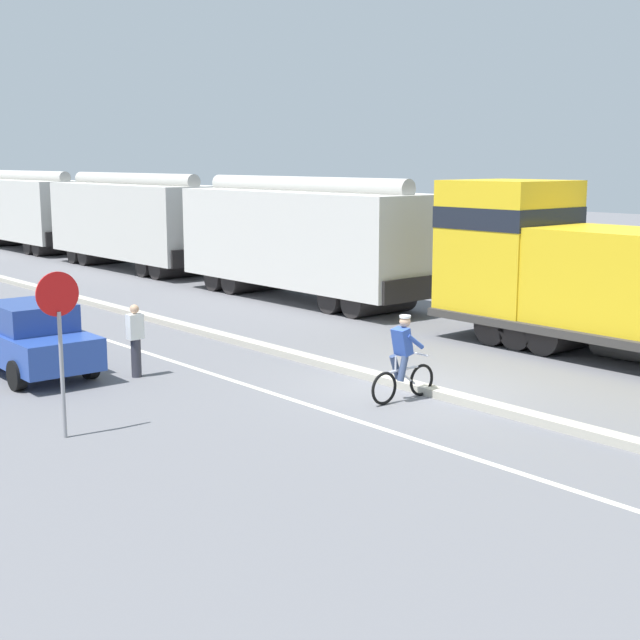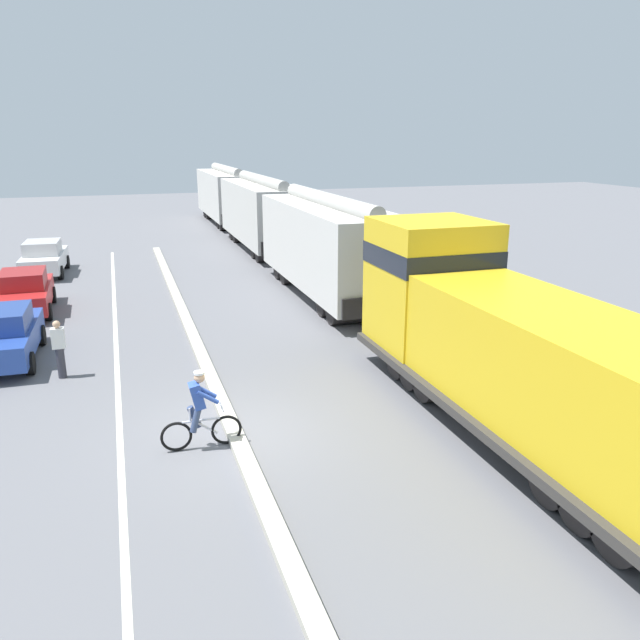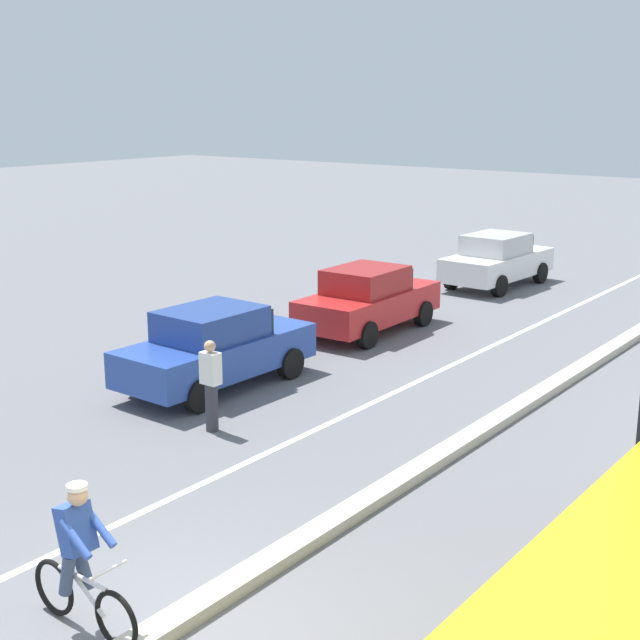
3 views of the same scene
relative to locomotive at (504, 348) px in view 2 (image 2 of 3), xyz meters
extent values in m
plane|color=slate|center=(-5.93, 1.25, -1.80)|extent=(120.00, 120.00, 0.00)
cube|color=#B2AD9E|center=(-5.93, 7.25, -1.72)|extent=(0.36, 36.00, 0.16)
cube|color=silver|center=(-8.33, 7.25, -1.79)|extent=(0.14, 36.00, 0.01)
cube|color=gold|center=(0.00, -1.44, 0.10)|extent=(2.70, 9.86, 2.40)
cube|color=gold|center=(0.00, 3.56, 0.65)|extent=(2.80, 2.80, 3.50)
cube|color=black|center=(0.00, 3.56, 1.44)|extent=(2.83, 2.83, 0.56)
cube|color=#383533|center=(0.00, -0.84, -1.10)|extent=(3.10, 11.60, 0.20)
cylinder|color=#4C4947|center=(0.00, -0.84, -1.25)|extent=(1.10, 3.00, 1.10)
cylinder|color=black|center=(0.00, 3.15, -1.30)|extent=(2.40, 1.00, 1.00)
cylinder|color=black|center=(0.00, 2.35, -1.30)|extent=(2.40, 1.00, 1.00)
cylinder|color=black|center=(0.00, 1.55, -1.30)|extent=(2.40, 1.00, 1.00)
cylinder|color=black|center=(0.00, -3.23, -1.30)|extent=(2.40, 1.00, 1.00)
cylinder|color=black|center=(0.00, -4.03, -1.30)|extent=(2.40, 1.00, 1.00)
cube|color=silver|center=(0.00, 12.16, 0.35)|extent=(2.90, 10.40, 3.10)
cylinder|color=#AEACA5|center=(0.00, 12.16, 2.08)|extent=(0.60, 9.88, 0.60)
cube|color=black|center=(0.00, 17.41, -0.85)|extent=(2.61, 0.10, 0.70)
cube|color=black|center=(0.00, 6.91, -0.85)|extent=(2.61, 0.10, 0.70)
cylinder|color=black|center=(0.00, 15.93, -1.35)|extent=(2.46, 0.90, 0.90)
cylinder|color=black|center=(0.00, 14.83, -1.35)|extent=(2.46, 0.90, 0.90)
cylinder|color=black|center=(0.00, 9.48, -1.35)|extent=(2.46, 0.90, 0.90)
cylinder|color=black|center=(0.00, 8.38, -1.35)|extent=(2.46, 0.90, 0.90)
cube|color=beige|center=(0.00, 23.76, 0.35)|extent=(2.90, 10.40, 3.10)
cylinder|color=#A6A49E|center=(0.00, 23.76, 2.08)|extent=(0.60, 9.88, 0.60)
cube|color=black|center=(0.00, 29.01, -0.85)|extent=(2.61, 0.10, 0.70)
cube|color=black|center=(0.00, 18.51, -0.85)|extent=(2.61, 0.10, 0.70)
cylinder|color=black|center=(0.00, 27.53, -1.35)|extent=(2.46, 0.90, 0.90)
cylinder|color=black|center=(0.00, 26.43, -1.35)|extent=(2.46, 0.90, 0.90)
cylinder|color=black|center=(0.00, 21.08, -1.35)|extent=(2.46, 0.90, 0.90)
cylinder|color=black|center=(0.00, 19.98, -1.35)|extent=(2.46, 0.90, 0.90)
cube|color=beige|center=(0.00, 35.36, 0.35)|extent=(2.90, 10.40, 3.10)
cylinder|color=#A9A7A0|center=(0.00, 35.36, 2.08)|extent=(0.60, 9.88, 0.60)
cube|color=black|center=(0.00, 40.61, -0.85)|extent=(2.61, 0.10, 0.70)
cube|color=black|center=(0.00, 30.11, -0.85)|extent=(2.61, 0.10, 0.70)
cylinder|color=black|center=(0.00, 39.13, -1.35)|extent=(2.46, 0.90, 0.90)
cylinder|color=black|center=(0.00, 38.03, -1.35)|extent=(2.46, 0.90, 0.90)
cylinder|color=black|center=(0.00, 32.68, -1.35)|extent=(2.46, 0.90, 0.90)
cylinder|color=black|center=(0.00, 31.58, -1.35)|extent=(2.46, 0.90, 0.90)
cube|color=#28479E|center=(-11.37, 7.90, -1.13)|extent=(1.79, 4.23, 0.70)
cube|color=navy|center=(-11.38, 7.75, -0.48)|extent=(1.54, 1.93, 0.60)
cube|color=#1E232D|center=(-11.36, 8.75, -0.53)|extent=(1.43, 0.15, 0.51)
cylinder|color=black|center=(-10.54, 9.18, -1.48)|extent=(0.23, 0.64, 0.64)
cylinder|color=black|center=(-10.59, 6.58, -1.48)|extent=(0.23, 0.64, 0.64)
cube|color=red|center=(-11.39, 13.30, -1.13)|extent=(1.78, 4.23, 0.70)
cube|color=maroon|center=(-11.39, 13.15, -0.48)|extent=(1.54, 1.93, 0.60)
cube|color=#1E232D|center=(-11.41, 14.15, -0.53)|extent=(1.43, 0.15, 0.51)
cylinder|color=black|center=(-12.22, 14.58, -1.48)|extent=(0.23, 0.64, 0.64)
cylinder|color=black|center=(-10.61, 14.62, -1.48)|extent=(0.23, 0.64, 0.64)
cylinder|color=black|center=(-10.56, 12.01, -1.48)|extent=(0.23, 0.64, 0.64)
cube|color=silver|center=(-11.34, 20.24, -1.13)|extent=(1.90, 4.28, 0.70)
cube|color=beige|center=(-11.35, 20.09, -0.48)|extent=(1.59, 1.97, 0.60)
cube|color=#1E232D|center=(-11.30, 21.09, -0.53)|extent=(1.43, 0.19, 0.51)
cylinder|color=black|center=(-12.08, 21.58, -1.48)|extent=(0.25, 0.65, 0.64)
cylinder|color=black|center=(-10.47, 21.50, -1.48)|extent=(0.25, 0.65, 0.64)
cylinder|color=black|center=(-12.21, 18.98, -1.48)|extent=(0.25, 0.65, 0.64)
cylinder|color=black|center=(-10.59, 18.90, -1.48)|extent=(0.25, 0.65, 0.64)
torus|color=black|center=(-6.14, 0.86, -1.47)|extent=(0.66, 0.07, 0.66)
torus|color=black|center=(-7.19, 0.87, -1.47)|extent=(0.66, 0.07, 0.66)
cylinder|color=silver|center=(-6.67, 0.87, -1.17)|extent=(0.79, 0.06, 0.05)
cylinder|color=silver|center=(-6.57, 0.87, -1.35)|extent=(0.48, 0.05, 0.36)
cylinder|color=silver|center=(-6.89, 0.87, -1.02)|extent=(0.04, 0.04, 0.30)
cylinder|color=silver|center=(-6.22, 0.86, -0.92)|extent=(0.04, 0.48, 0.04)
cylinder|color=#38476B|center=(-6.78, 0.97, -1.12)|extent=(0.30, 0.14, 0.52)
cylinder|color=#38476B|center=(-6.79, 0.77, -1.12)|extent=(0.27, 0.14, 0.52)
cube|color=#2D4CA5|center=(-6.72, 0.87, -0.60)|extent=(0.33, 0.34, 0.57)
sphere|color=tan|center=(-6.65, 0.87, -0.21)|extent=(0.22, 0.22, 0.22)
cylinder|color=white|center=(-6.65, 0.87, -0.11)|extent=(0.22, 0.22, 0.05)
cylinder|color=#2D4CA5|center=(-6.51, 1.03, -0.60)|extent=(0.46, 0.09, 0.36)
cylinder|color=#2D4CA5|center=(-6.52, 0.71, -0.60)|extent=(0.46, 0.09, 0.36)
cylinder|color=#33333D|center=(-9.74, 6.04, -1.37)|extent=(0.22, 0.22, 0.85)
cube|color=white|center=(-9.74, 6.04, -0.67)|extent=(0.34, 0.22, 0.56)
sphere|color=tan|center=(-9.74, 6.04, -0.28)|extent=(0.20, 0.20, 0.20)
camera|label=1|loc=(-19.07, -11.13, 2.91)|focal=50.00mm
camera|label=2|loc=(-8.00, -11.23, 4.59)|focal=35.00mm
camera|label=3|loc=(0.51, -4.41, 3.80)|focal=50.00mm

